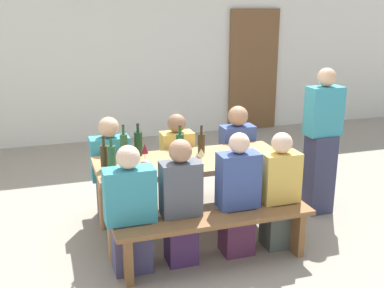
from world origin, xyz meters
TOP-DOWN VIEW (x-y plane):
  - ground_plane at (0.00, 0.00)m, footprint 24.00×24.00m
  - back_wall at (0.00, 3.65)m, footprint 14.00×0.20m
  - wooden_door at (2.26, 3.51)m, footprint 0.90×0.06m
  - tasting_table at (0.00, 0.00)m, footprint 1.83×0.74m
  - bench_near at (0.00, -0.67)m, footprint 1.73×0.30m
  - bench_far at (0.00, 0.67)m, footprint 1.73×0.30m
  - wine_bottle_0 at (-0.60, 0.25)m, footprint 0.07×0.07m
  - wine_bottle_1 at (0.14, 0.13)m, footprint 0.07×0.07m
  - wine_bottle_2 at (-0.10, 0.05)m, footprint 0.07×0.07m
  - wine_bottle_3 at (-0.78, -0.13)m, footprint 0.08×0.08m
  - wine_bottle_4 at (-0.83, -0.03)m, footprint 0.07×0.07m
  - wine_bottle_5 at (-0.46, 0.28)m, footprint 0.08×0.08m
  - wine_glass_0 at (0.04, -0.15)m, footprint 0.07×0.07m
  - wine_glass_1 at (-0.44, 0.07)m, footprint 0.06×0.06m
  - seated_guest_near_0 at (-0.70, -0.52)m, footprint 0.42×0.24m
  - seated_guest_near_1 at (-0.27, -0.52)m, footprint 0.34×0.24m
  - seated_guest_near_2 at (0.25, -0.52)m, footprint 0.36×0.24m
  - seated_guest_near_3 at (0.66, -0.52)m, footprint 0.34×0.24m
  - seated_guest_far_0 at (-0.70, 0.52)m, footprint 0.39×0.24m
  - seated_guest_far_1 at (-0.00, 0.52)m, footprint 0.34×0.24m
  - seated_guest_far_2 at (0.69, 0.52)m, footprint 0.37×0.24m
  - standing_host at (1.43, 0.04)m, footprint 0.36×0.24m

SIDE VIEW (x-z plane):
  - ground_plane at x=0.00m, z-range 0.00..0.00m
  - bench_near at x=0.00m, z-range 0.12..0.57m
  - bench_far at x=0.00m, z-range 0.12..0.57m
  - seated_guest_far_1 at x=0.00m, z-range -0.03..1.05m
  - seated_guest_near_0 at x=-0.70m, z-range -0.04..1.06m
  - seated_guest_near_3 at x=0.66m, z-range -0.03..1.06m
  - seated_guest_far_0 at x=-0.70m, z-range -0.03..1.07m
  - seated_guest_near_2 at x=0.25m, z-range -0.03..1.09m
  - seated_guest_near_1 at x=-0.27m, z-range -0.02..1.09m
  - seated_guest_far_2 at x=0.69m, z-range -0.02..1.10m
  - tasting_table at x=0.00m, z-range 0.29..1.04m
  - standing_host at x=1.43m, z-range -0.02..1.53m
  - wine_glass_0 at x=0.04m, z-range 0.78..0.93m
  - wine_bottle_1 at x=0.14m, z-range 0.71..1.00m
  - wine_bottle_4 at x=-0.83m, z-range 0.71..1.02m
  - wine_glass_1 at x=-0.44m, z-range 0.78..0.95m
  - wine_bottle_0 at x=-0.60m, z-range 0.71..1.04m
  - wine_bottle_5 at x=-0.46m, z-range 0.71..1.03m
  - wine_bottle_2 at x=-0.10m, z-range 0.71..1.04m
  - wine_bottle_3 at x=-0.78m, z-range 0.71..1.04m
  - wooden_door at x=2.26m, z-range 0.00..2.10m
  - back_wall at x=0.00m, z-range 0.00..3.20m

